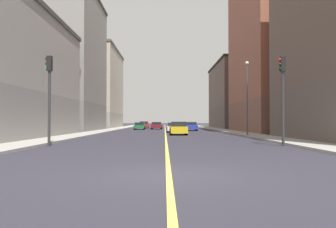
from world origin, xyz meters
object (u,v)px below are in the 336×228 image
at_px(traffic_light_left_near, 283,88).
at_px(traffic_light_right_near, 49,87).
at_px(building_right_distant, 92,89).
at_px(car_yellow, 178,128).
at_px(building_left_far, 242,96).
at_px(car_white, 174,127).
at_px(building_right_midblock, 61,63).
at_px(car_blue, 191,126).
at_px(street_lamp_left_near, 247,90).
at_px(car_maroon, 157,126).
at_px(car_green, 140,126).
at_px(building_left_mid, 281,48).
at_px(car_red, 144,125).

bearing_deg(traffic_light_left_near, traffic_light_right_near, 180.00).
height_order(building_right_distant, car_yellow, building_right_distant).
relative_size(building_left_far, car_white, 4.55).
xyz_separation_m(building_right_midblock, car_blue, (19.28, 2.42, -9.30)).
bearing_deg(car_blue, building_right_midblock, -172.84).
distance_m(street_lamp_left_near, car_maroon, 29.28).
bearing_deg(traffic_light_right_near, street_lamp_left_near, 40.36).
bearing_deg(building_left_far, street_lamp_left_near, -102.14).
xyz_separation_m(building_left_far, street_lamp_left_near, (-7.30, -33.91, -1.93)).
distance_m(car_blue, car_green, 10.64).
xyz_separation_m(street_lamp_left_near, car_yellow, (-6.68, 3.30, -3.84)).
bearing_deg(car_yellow, building_right_distant, 115.76).
bearing_deg(car_white, street_lamp_left_near, -59.36).
relative_size(building_right_distant, traffic_light_left_near, 3.66).
bearing_deg(street_lamp_left_near, building_right_distant, 121.66).
xyz_separation_m(car_yellow, car_white, (-0.28, 8.45, -0.07)).
xyz_separation_m(traffic_light_right_near, car_maroon, (5.53, 40.23, -2.91)).
xyz_separation_m(building_left_mid, street_lamp_left_near, (-7.30, -11.21, -6.67)).
bearing_deg(car_maroon, car_white, -80.50).
relative_size(building_left_mid, car_red, 5.27).
height_order(building_right_distant, street_lamp_left_near, building_right_distant).
bearing_deg(car_white, traffic_light_right_near, -108.34).
relative_size(street_lamp_left_near, car_red, 1.71).
bearing_deg(car_maroon, car_blue, -57.56).
height_order(car_white, car_green, car_white).
bearing_deg(building_left_mid, car_blue, 146.37).
bearing_deg(car_blue, car_maroon, 122.44).
height_order(street_lamp_left_near, car_white, street_lamp_left_near).
relative_size(traffic_light_left_near, car_red, 1.27).
height_order(building_right_distant, car_green, building_right_distant).
height_order(building_left_mid, building_right_distant, building_left_mid).
distance_m(traffic_light_right_near, car_red, 48.25).
distance_m(street_lamp_left_near, car_green, 28.56).
bearing_deg(car_red, car_green, -90.65).
bearing_deg(car_yellow, street_lamp_left_near, -26.29).
relative_size(building_left_mid, car_blue, 5.05).
distance_m(building_left_far, car_maroon, 19.01).
bearing_deg(building_left_mid, building_right_distant, 138.94).
height_order(car_yellow, car_blue, car_yellow).
distance_m(street_lamp_left_near, car_red, 37.54).
bearing_deg(street_lamp_left_near, building_right_midblock, 145.01).
height_order(building_right_midblock, car_green, building_right_midblock).
distance_m(traffic_light_left_near, car_blue, 31.92).
xyz_separation_m(building_left_mid, building_right_distant, (-30.69, 26.73, -2.96)).
distance_m(building_left_far, traffic_light_left_near, 47.58).
xyz_separation_m(building_left_mid, car_blue, (-11.41, 7.59, -10.54)).
bearing_deg(building_left_mid, car_green, 144.30).
xyz_separation_m(building_left_far, car_yellow, (-13.97, -30.61, -5.76)).
relative_size(street_lamp_left_near, car_white, 1.60).
distance_m(street_lamp_left_near, car_blue, 19.63).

